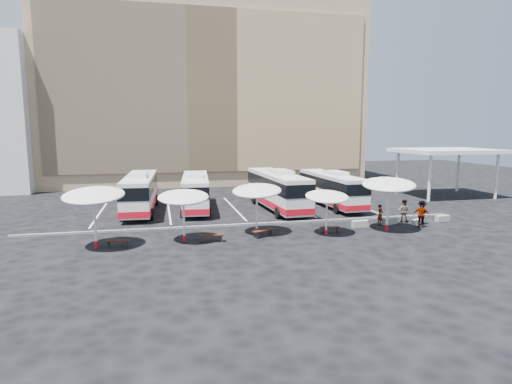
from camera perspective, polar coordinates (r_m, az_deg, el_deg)
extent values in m
plane|color=black|center=(32.62, -0.54, -4.63)|extent=(120.00, 120.00, 0.00)
cube|color=tan|center=(63.62, -6.88, 12.97)|extent=(42.00, 18.00, 25.00)
cube|color=tan|center=(54.57, -5.84, 13.23)|extent=(40.00, 0.30, 20.00)
cube|color=silver|center=(51.36, 24.07, 5.04)|extent=(10.00, 8.00, 0.40)
cylinder|color=silver|center=(46.79, 22.15, 1.69)|extent=(0.30, 0.30, 4.80)
cylinder|color=silver|center=(51.79, 29.43, 1.82)|extent=(0.30, 0.30, 4.80)
cylinder|color=silver|center=(51.79, 18.36, 2.48)|extent=(0.30, 0.30, 4.80)
cylinder|color=silver|center=(56.34, 25.35, 2.54)|extent=(0.30, 0.30, 4.80)
cube|color=black|center=(33.08, -0.73, -4.32)|extent=(34.00, 0.25, 0.15)
cube|color=white|center=(40.08, -20.14, -2.69)|extent=(0.15, 12.00, 0.01)
cube|color=white|center=(39.74, -11.53, -2.43)|extent=(0.15, 12.00, 0.01)
cube|color=white|center=(40.31, -2.97, -2.12)|extent=(0.15, 12.00, 0.01)
cube|color=white|center=(41.74, 5.17, -1.78)|extent=(0.15, 12.00, 0.01)
cube|color=white|center=(43.95, 12.64, -1.44)|extent=(0.15, 12.00, 0.01)
cube|color=silver|center=(39.52, -15.20, 0.06)|extent=(2.92, 11.36, 2.81)
cube|color=black|center=(39.44, -15.23, 0.87)|extent=(2.97, 11.42, 1.03)
cube|color=red|center=(39.68, -15.14, -1.41)|extent=(2.97, 11.42, 0.52)
cube|color=red|center=(45.17, -14.53, 0.20)|extent=(2.41, 0.31, 1.31)
cube|color=silver|center=(38.40, -15.41, 2.22)|extent=(1.64, 2.89, 0.38)
cylinder|color=black|center=(43.07, -16.29, -1.15)|extent=(0.38, 0.95, 0.94)
cylinder|color=black|center=(42.87, -13.18, -1.07)|extent=(0.38, 0.95, 0.94)
cylinder|color=black|center=(36.20, -17.49, -2.96)|extent=(0.38, 0.95, 0.94)
cylinder|color=black|center=(35.96, -13.78, -2.89)|extent=(0.38, 0.95, 0.94)
cube|color=silver|center=(39.67, -8.08, 0.17)|extent=(3.17, 10.85, 2.67)
cube|color=black|center=(39.60, -8.09, 0.94)|extent=(3.23, 10.91, 0.98)
cube|color=red|center=(39.83, -8.05, -1.22)|extent=(3.23, 10.91, 0.49)
cube|color=red|center=(45.06, -8.03, 0.29)|extent=(2.29, 0.38, 1.25)
cube|color=silver|center=(38.60, -8.13, 2.21)|extent=(1.66, 2.79, 0.36)
cylinder|color=black|center=(42.98, -9.51, -0.97)|extent=(0.39, 0.92, 0.89)
cylinder|color=black|center=(42.96, -6.54, -0.92)|extent=(0.39, 0.92, 0.89)
cylinder|color=black|center=(36.40, -9.81, -2.67)|extent=(0.39, 0.92, 0.89)
cylinder|color=black|center=(36.38, -6.30, -2.60)|extent=(0.39, 0.92, 0.89)
cube|color=silver|center=(39.23, 2.85, 0.40)|extent=(3.01, 11.81, 2.93)
cube|color=black|center=(39.15, 2.86, 1.24)|extent=(3.07, 11.88, 1.07)
cube|color=red|center=(39.39, 2.84, -1.15)|extent=(3.07, 11.88, 0.54)
cube|color=red|center=(44.86, 0.47, 0.47)|extent=(2.50, 0.32, 1.37)
cube|color=silver|center=(38.11, 3.33, 2.67)|extent=(1.70, 3.00, 0.39)
cylinder|color=black|center=(42.32, -0.20, -0.94)|extent=(0.39, 0.99, 0.98)
cylinder|color=black|center=(43.02, 2.93, -0.80)|extent=(0.39, 0.99, 0.98)
cylinder|color=black|center=(35.43, 2.97, -2.79)|extent=(0.39, 0.99, 0.98)
cylinder|color=black|center=(36.27, 6.62, -2.57)|extent=(0.39, 0.99, 0.98)
cube|color=silver|center=(41.58, 10.00, 0.53)|extent=(2.67, 10.89, 2.70)
cube|color=black|center=(41.51, 10.02, 1.27)|extent=(2.73, 10.94, 0.99)
cube|color=red|center=(41.73, 9.96, -0.82)|extent=(2.73, 10.94, 0.50)
cube|color=red|center=(46.58, 7.17, 0.59)|extent=(2.31, 0.27, 1.26)
cube|color=silver|center=(40.59, 10.59, 2.50)|extent=(1.54, 2.76, 0.36)
cylinder|color=black|center=(44.18, 6.90, -0.66)|extent=(0.35, 0.91, 0.90)
cylinder|color=black|center=(45.07, 9.56, -0.54)|extent=(0.35, 0.91, 0.90)
cylinder|color=black|center=(38.10, 10.70, -2.19)|extent=(0.35, 0.91, 0.90)
cylinder|color=black|center=(39.12, 13.68, -2.01)|extent=(0.35, 0.91, 0.90)
cylinder|color=silver|center=(28.30, -20.65, -3.80)|extent=(0.17, 0.17, 3.28)
cylinder|color=red|center=(28.62, -20.51, -6.59)|extent=(0.27, 0.27, 0.44)
ellipsoid|color=silver|center=(28.00, -20.83, -0.41)|extent=(4.15, 4.19, 1.12)
cylinder|color=silver|center=(28.48, -9.59, -3.66)|extent=(0.15, 0.15, 2.92)
cylinder|color=red|center=(28.77, -9.52, -6.13)|extent=(0.23, 0.23, 0.39)
ellipsoid|color=silver|center=(28.21, -9.66, -0.66)|extent=(3.55, 3.59, 1.00)
cylinder|color=silver|center=(30.09, 0.11, -2.78)|extent=(0.19, 0.19, 3.04)
cylinder|color=red|center=(30.37, 0.10, -5.22)|extent=(0.30, 0.30, 0.41)
ellipsoid|color=silver|center=(29.83, 0.11, 0.19)|extent=(4.58, 4.61, 1.04)
cylinder|color=silver|center=(30.36, 9.39, -3.16)|extent=(0.14, 0.14, 2.66)
cylinder|color=red|center=(30.61, 9.34, -5.28)|extent=(0.21, 0.21, 0.35)
ellipsoid|color=silver|center=(30.12, 9.45, -0.60)|extent=(3.29, 3.33, 0.91)
cylinder|color=silver|center=(32.51, 17.14, -2.05)|extent=(0.21, 0.21, 3.34)
cylinder|color=red|center=(32.80, 17.03, -4.54)|extent=(0.32, 0.32, 0.45)
ellipsoid|color=silver|center=(32.26, 17.27, 0.96)|extent=(5.04, 5.06, 1.14)
cube|color=black|center=(28.30, -17.99, -6.20)|extent=(1.51, 0.69, 0.06)
cube|color=black|center=(28.54, -19.10, -6.60)|extent=(0.14, 0.38, 0.39)
cube|color=black|center=(28.19, -16.83, -6.68)|extent=(0.14, 0.38, 0.39)
cube|color=black|center=(28.32, -5.92, -5.72)|extent=(1.67, 0.57, 0.07)
cube|color=black|center=(28.36, -7.24, -6.24)|extent=(0.10, 0.42, 0.44)
cube|color=black|center=(28.41, -4.58, -6.18)|extent=(0.10, 0.42, 0.44)
cube|color=black|center=(29.41, 0.97, -5.15)|extent=(1.65, 1.07, 0.06)
cube|color=black|center=(29.08, -0.03, -5.81)|extent=(0.23, 0.40, 0.43)
cube|color=black|center=(29.86, 1.95, -5.44)|extent=(0.23, 0.40, 0.43)
cube|color=black|center=(31.13, 9.83, -4.64)|extent=(1.43, 0.58, 0.06)
cube|color=black|center=(31.05, 8.82, -5.05)|extent=(0.11, 0.36, 0.37)
cube|color=black|center=(31.31, 10.81, -4.99)|extent=(0.11, 0.36, 0.37)
cube|color=gray|center=(33.45, 13.74, -4.12)|extent=(1.32, 0.51, 0.49)
cube|color=gray|center=(34.96, 17.35, -3.73)|extent=(1.38, 0.75, 0.49)
cube|color=gray|center=(35.62, 20.71, -3.73)|extent=(1.17, 0.76, 0.42)
cube|color=gray|center=(37.62, 23.60, -3.23)|extent=(1.29, 0.62, 0.46)
imported|color=black|center=(34.36, 16.22, -2.94)|extent=(0.70, 0.61, 1.60)
imported|color=black|center=(35.97, 19.12, -2.38)|extent=(1.13, 1.10, 1.84)
imported|color=black|center=(34.49, 21.16, -2.87)|extent=(1.18, 1.03, 1.91)
imported|color=black|center=(35.48, 21.16, -2.59)|extent=(1.40, 1.27, 1.88)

